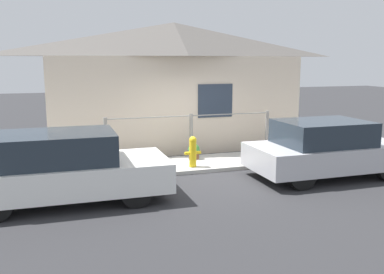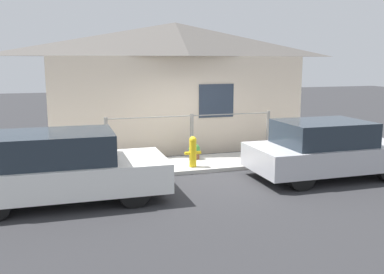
{
  "view_description": "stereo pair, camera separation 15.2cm",
  "coord_description": "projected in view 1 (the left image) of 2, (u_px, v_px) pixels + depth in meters",
  "views": [
    {
      "loc": [
        -3.69,
        -9.86,
        2.82
      ],
      "look_at": [
        -0.38,
        0.3,
        0.9
      ],
      "focal_mm": 40.0,
      "sensor_mm": 36.0,
      "label": 1
    },
    {
      "loc": [
        -3.55,
        -9.9,
        2.82
      ],
      "look_at": [
        -0.38,
        0.3,
        0.9
      ],
      "focal_mm": 40.0,
      "sensor_mm": 36.0,
      "label": 2
    }
  ],
  "objects": [
    {
      "name": "car_right",
      "position": [
        326.0,
        149.0,
        10.41
      ],
      "size": [
        3.8,
        1.8,
        1.39
      ],
      "rotation": [
        0.0,
        0.0,
        0.0
      ],
      "color": "#B7B7BC",
      "rests_on": "ground_plane"
    },
    {
      "name": "house",
      "position": [
        175.0,
        48.0,
        13.22
      ],
      "size": [
        8.16,
        2.23,
        3.98
      ],
      "color": "beige",
      "rests_on": "ground_plane"
    },
    {
      "name": "potted_plant_near_hydrant",
      "position": [
        194.0,
        151.0,
        11.94
      ],
      "size": [
        0.32,
        0.32,
        0.43
      ],
      "color": "brown",
      "rests_on": "sidewalk"
    },
    {
      "name": "ground_plane",
      "position": [
        210.0,
        173.0,
        10.85
      ],
      "size": [
        60.0,
        60.0,
        0.0
      ],
      "primitive_type": "plane",
      "color": "#2D2D30"
    },
    {
      "name": "sidewalk",
      "position": [
        199.0,
        164.0,
        11.63
      ],
      "size": [
        24.0,
        1.69,
        0.1
      ],
      "color": "#B2AFA8",
      "rests_on": "ground_plane"
    },
    {
      "name": "fence",
      "position": [
        191.0,
        133.0,
        12.15
      ],
      "size": [
        4.9,
        0.1,
        1.23
      ],
      "color": "gray",
      "rests_on": "sidewalk"
    },
    {
      "name": "fire_hydrant",
      "position": [
        193.0,
        151.0,
        11.01
      ],
      "size": [
        0.43,
        0.19,
        0.8
      ],
      "color": "yellow",
      "rests_on": "sidewalk"
    },
    {
      "name": "car_left",
      "position": [
        64.0,
        168.0,
        8.54
      ],
      "size": [
        4.07,
        1.82,
        1.42
      ],
      "rotation": [
        0.0,
        0.0,
        -0.01
      ],
      "color": "white",
      "rests_on": "ground_plane"
    }
  ]
}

